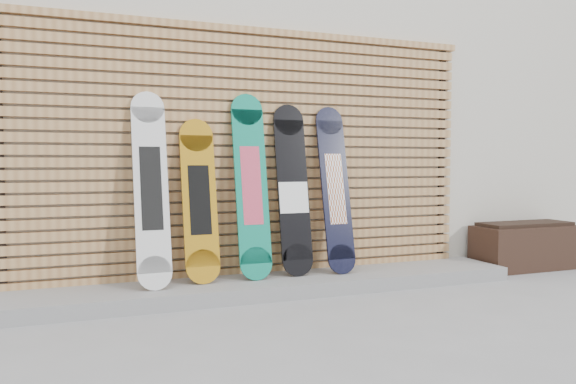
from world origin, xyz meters
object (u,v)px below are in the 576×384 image
at_px(planter_box, 524,246).
at_px(snowboard_4, 335,189).
at_px(snowboard_2, 251,185).
at_px(snowboard_3, 293,190).
at_px(snowboard_0, 151,188).
at_px(snowboard_1, 199,200).

xyz_separation_m(planter_box, snowboard_4, (-2.16, 0.05, 0.63)).
xyz_separation_m(snowboard_2, snowboard_3, (0.39, 0.01, -0.05)).
xyz_separation_m(planter_box, snowboard_0, (-3.80, 0.03, 0.66)).
height_order(snowboard_1, snowboard_2, snowboard_2).
bearing_deg(snowboard_1, snowboard_3, 0.30).
bearing_deg(snowboard_0, snowboard_3, 2.30).
bearing_deg(snowboard_3, planter_box, -1.67).
distance_m(snowboard_1, snowboard_2, 0.46).
relative_size(snowboard_0, snowboard_1, 1.16).
xyz_separation_m(snowboard_1, snowboard_2, (0.45, -0.01, 0.11)).
relative_size(planter_box, snowboard_0, 0.69).
bearing_deg(snowboard_1, snowboard_4, -0.92).
distance_m(snowboard_0, snowboard_1, 0.41).
bearing_deg(snowboard_2, snowboard_1, 178.96).
relative_size(planter_box, snowboard_3, 0.72).
distance_m(snowboard_0, snowboard_3, 1.23).
bearing_deg(snowboard_3, snowboard_4, -3.43).
distance_m(snowboard_2, snowboard_3, 0.39).
bearing_deg(snowboard_2, snowboard_3, 1.83).
distance_m(snowboard_2, snowboard_4, 0.79).
height_order(snowboard_0, snowboard_2, snowboard_2).
height_order(planter_box, snowboard_1, snowboard_1).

